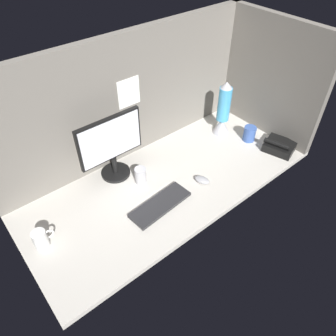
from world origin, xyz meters
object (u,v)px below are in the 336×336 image
keyboard (160,205)px  mouse (202,180)px  mug_steel (141,175)px  lava_lamp (223,112)px  mug_ceramic_blue (250,133)px  desk_phone (279,146)px  mug_ceramic_white (41,239)px  monitor (111,145)px

keyboard → mouse: bearing=-6.6°
mug_steel → lava_lamp: bearing=4.0°
mug_ceramic_blue → desk_phone: 21.64cm
mouse → lava_lamp: bearing=12.5°
keyboard → lava_lamp: 84.38cm
mouse → mug_ceramic_white: bearing=150.0°
monitor → desk_phone: 112.28cm
keyboard → mouse: mouse is taller
mug_ceramic_blue → mug_steel: (-83.47, 13.90, -0.10)cm
keyboard → lava_lamp: lava_lamp is taller
mug_ceramic_white → keyboard: bearing=-15.2°
monitor → desk_phone: monitor is taller
mug_steel → keyboard: bearing=-97.4°
lava_lamp → mug_ceramic_white: bearing=-175.5°
mug_ceramic_blue → mug_ceramic_white: bearing=176.9°
keyboard → mug_ceramic_white: bearing=160.0°
keyboard → mug_ceramic_blue: size_ratio=3.10×
mug_steel → lava_lamp: 76.21cm
keyboard → mug_steel: size_ratio=3.52×
keyboard → lava_lamp: size_ratio=0.94×
mug_ceramic_white → desk_phone: size_ratio=0.47×
mouse → mug_ceramic_blue: (54.91, 9.66, 3.66)cm
mug_steel → lava_lamp: size_ratio=0.27×
monitor → mug_ceramic_blue: (91.34, -30.45, -16.96)cm
mouse → lava_lamp: (46.62, 28.79, 14.86)cm
mug_ceramic_blue → mug_steel: size_ratio=1.13×
keyboard → mouse: size_ratio=3.85×
keyboard → mug_ceramic_white: (-61.85, 16.82, 4.32)cm
mug_ceramic_white → desk_phone: 157.80cm
keyboard → mouse: (31.50, -0.96, 0.70)cm
mouse → mug_ceramic_blue: mug_ceramic_blue is taller
mouse → mug_steel: (-28.56, 23.55, 3.56)cm
lava_lamp → desk_phone: lava_lamp is taller
monitor → mug_ceramic_blue: size_ratio=3.40×
mug_ceramic_blue → mug_steel: bearing=170.5°
mug_steel → mug_ceramic_white: same height
monitor → mouse: 57.97cm
keyboard → mug_ceramic_blue: mug_ceramic_blue is taller
mug_ceramic_blue → mug_ceramic_white: same height
mug_ceramic_blue → keyboard: bearing=-174.3°
desk_phone → lava_lamp: bearing=111.0°
mug_ceramic_white → desk_phone: mug_ceramic_white is taller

